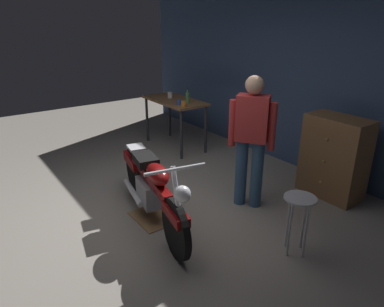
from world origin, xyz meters
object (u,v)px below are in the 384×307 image
object	(u,v)px
person_standing	(251,137)
mug_blue_enamel	(179,102)
motorcycle	(152,186)
shop_stool	(299,210)
wooden_dresser	(334,157)
mug_white_ceramic	(170,95)
bottle	(187,97)
mug_orange_travel	(184,104)

from	to	relation	value
person_standing	mug_blue_enamel	size ratio (longest dim) A/B	14.42
motorcycle	shop_stool	size ratio (longest dim) A/B	3.37
wooden_dresser	mug_white_ceramic	world-z (taller)	wooden_dresser
mug_blue_enamel	bottle	bearing A→B (deg)	103.41
wooden_dresser	mug_blue_enamel	distance (m)	2.62
shop_stool	wooden_dresser	bearing A→B (deg)	110.88
wooden_dresser	motorcycle	bearing A→B (deg)	-110.70
person_standing	bottle	world-z (taller)	person_standing
person_standing	mug_blue_enamel	xyz separation A→B (m)	(-2.00, 0.30, 0.02)
motorcycle	bottle	world-z (taller)	bottle
motorcycle	bottle	distance (m)	2.41
motorcycle	wooden_dresser	bearing A→B (deg)	81.25
mug_white_ceramic	mug_blue_enamel	distance (m)	0.56
mug_white_ceramic	mug_orange_travel	size ratio (longest dim) A/B	1.07
motorcycle	mug_blue_enamel	bearing A→B (deg)	149.11
motorcycle	person_standing	xyz separation A→B (m)	(0.40, 1.19, 0.48)
mug_white_ceramic	bottle	distance (m)	0.49
motorcycle	wooden_dresser	size ratio (longest dim) A/B	1.96
person_standing	mug_white_ceramic	distance (m)	2.57
wooden_dresser	mug_blue_enamel	xyz separation A→B (m)	(-2.46, -0.81, 0.39)
mug_white_ceramic	motorcycle	bearing A→B (deg)	-37.45
mug_white_ceramic	mug_orange_travel	distance (m)	0.70
wooden_dresser	mug_orange_travel	size ratio (longest dim) A/B	9.77
person_standing	mug_blue_enamel	world-z (taller)	person_standing
motorcycle	wooden_dresser	distance (m)	2.45
wooden_dresser	bottle	world-z (taller)	bottle
mug_white_ceramic	mug_orange_travel	world-z (taller)	mug_white_ceramic
person_standing	shop_stool	xyz separation A→B (m)	(1.01, -0.31, -0.43)
shop_stool	mug_blue_enamel	xyz separation A→B (m)	(-3.00, 0.60, 0.45)
shop_stool	wooden_dresser	world-z (taller)	wooden_dresser
mug_blue_enamel	shop_stool	bearing A→B (deg)	-11.35
person_standing	bottle	xyz separation A→B (m)	(-2.04, 0.49, 0.07)
motorcycle	mug_orange_travel	distance (m)	2.13
mug_orange_travel	mug_blue_enamel	size ratio (longest dim) A/B	0.97
person_standing	wooden_dresser	world-z (taller)	person_standing
mug_white_ceramic	shop_stool	bearing A→B (deg)	-12.07
mug_orange_travel	shop_stool	bearing A→B (deg)	-11.66
motorcycle	person_standing	distance (m)	1.34
wooden_dresser	mug_white_ceramic	bearing A→B (deg)	-167.66
shop_stool	bottle	xyz separation A→B (m)	(-3.05, 0.80, 0.50)
person_standing	wooden_dresser	size ratio (longest dim) A/B	1.52
wooden_dresser	bottle	xyz separation A→B (m)	(-2.51, -0.61, 0.45)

